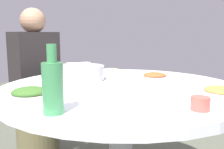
{
  "coord_description": "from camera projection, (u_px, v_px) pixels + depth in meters",
  "views": [
    {
      "loc": [
        -1.19,
        -0.61,
        1.02
      ],
      "look_at": [
        -0.06,
        0.03,
        0.81
      ],
      "focal_mm": 40.31,
      "sensor_mm": 36.0,
      "label": 1
    }
  ],
  "objects": [
    {
      "name": "green_bottle",
      "position": [
        53.0,
        86.0,
        0.87
      ],
      "size": [
        0.07,
        0.07,
        0.24
      ],
      "color": "#3F9054",
      "rests_on": "round_dining_table"
    },
    {
      "name": "tea_cup_far",
      "position": [
        85.0,
        67.0,
        1.88
      ],
      "size": [
        0.07,
        0.07,
        0.07
      ],
      "primitive_type": "cylinder",
      "color": "white",
      "rests_on": "round_dining_table"
    },
    {
      "name": "tea_cup_near",
      "position": [
        200.0,
        104.0,
        0.91
      ],
      "size": [
        0.07,
        0.07,
        0.05
      ],
      "primitive_type": "cylinder",
      "color": "#D05448",
      "rests_on": "round_dining_table"
    },
    {
      "name": "dish_tofu_braise",
      "position": [
        223.0,
        92.0,
        1.12
      ],
      "size": [
        0.23,
        0.23,
        0.04
      ],
      "color": "silver",
      "rests_on": "round_dining_table"
    },
    {
      "name": "dish_greens",
      "position": [
        30.0,
        94.0,
        1.07
      ],
      "size": [
        0.21,
        0.21,
        0.05
      ],
      "color": "silver",
      "rests_on": "round_dining_table"
    },
    {
      "name": "dish_stirfry",
      "position": [
        155.0,
        77.0,
        1.56
      ],
      "size": [
        0.21,
        0.21,
        0.04
      ],
      "color": "silver",
      "rests_on": "round_dining_table"
    },
    {
      "name": "diner_left",
      "position": [
        35.0,
        66.0,
        1.96
      ],
      "size": [
        0.39,
        0.41,
        0.76
      ],
      "color": "#2D333D",
      "rests_on": "stool_for_diner_left"
    },
    {
      "name": "soup_bowl",
      "position": [
        136.0,
        93.0,
        1.05
      ],
      "size": [
        0.32,
        0.3,
        0.07
      ],
      "color": "white",
      "rests_on": "round_dining_table"
    },
    {
      "name": "stool_for_diner_left",
      "position": [
        38.0,
        133.0,
        2.04
      ],
      "size": [
        0.34,
        0.34,
        0.46
      ],
      "primitive_type": "cylinder",
      "color": "brown",
      "rests_on": "ground"
    },
    {
      "name": "rice_bowl",
      "position": [
        79.0,
        73.0,
        1.52
      ],
      "size": [
        0.31,
        0.31,
        0.1
      ],
      "color": "#B2B5BA",
      "rests_on": "round_dining_table"
    },
    {
      "name": "round_dining_table",
      "position": [
        121.0,
        104.0,
        1.38
      ],
      "size": [
        1.29,
        1.29,
        0.74
      ],
      "color": "#99999E",
      "rests_on": "ground"
    },
    {
      "name": "dish_noodles",
      "position": [
        111.0,
        71.0,
        1.81
      ],
      "size": [
        0.19,
        0.19,
        0.03
      ],
      "color": "silver",
      "rests_on": "round_dining_table"
    }
  ]
}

